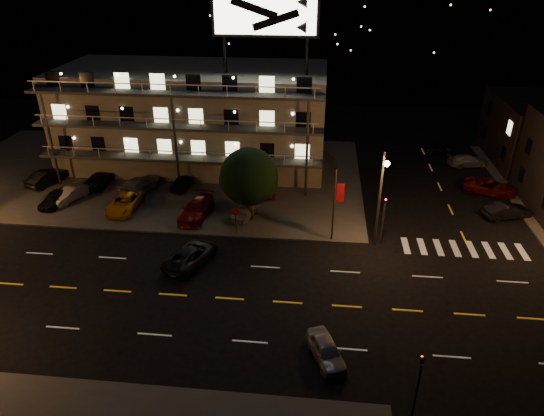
# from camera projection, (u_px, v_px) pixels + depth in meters

# --- Properties ---
(ground) EXTENTS (140.00, 140.00, 0.00)m
(ground) POSITION_uv_depth(u_px,v_px,m) (258.00, 300.00, 33.10)
(ground) COLOR black
(ground) RESTS_ON ground
(curb_nw) EXTENTS (44.00, 24.00, 0.15)m
(curb_nw) POSITION_uv_depth(u_px,v_px,m) (153.00, 174.00, 51.95)
(curb_nw) COLOR #3B3B38
(curb_nw) RESTS_ON ground
(motel) EXTENTS (28.00, 13.80, 18.10)m
(motel) POSITION_uv_depth(u_px,v_px,m) (195.00, 116.00, 52.54)
(motel) COLOR gray
(motel) RESTS_ON ground
(hill_backdrop) EXTENTS (120.00, 25.00, 24.00)m
(hill_backdrop) POSITION_uv_depth(u_px,v_px,m) (274.00, 11.00, 88.77)
(hill_backdrop) COLOR black
(hill_backdrop) RESTS_ON ground
(streetlight_nc) EXTENTS (0.44, 1.92, 8.00)m
(streetlight_nc) POSITION_uv_depth(u_px,v_px,m) (381.00, 191.00, 36.99)
(streetlight_nc) COLOR #2D2D30
(streetlight_nc) RESTS_ON ground
(signal_nw) EXTENTS (0.20, 0.27, 4.60)m
(signal_nw) POSITION_uv_depth(u_px,v_px,m) (384.00, 215.00, 38.55)
(signal_nw) COLOR #2D2D30
(signal_nw) RESTS_ON ground
(signal_sw) EXTENTS (0.20, 0.27, 4.60)m
(signal_sw) POSITION_uv_depth(u_px,v_px,m) (418.00, 381.00, 23.60)
(signal_sw) COLOR #2D2D30
(signal_sw) RESTS_ON ground
(banner_north) EXTENTS (0.83, 0.16, 6.40)m
(banner_north) POSITION_uv_depth(u_px,v_px,m) (335.00, 204.00, 38.42)
(banner_north) COLOR #2D2D30
(banner_north) RESTS_ON ground
(stop_sign) EXTENTS (0.91, 0.11, 2.61)m
(stop_sign) POSITION_uv_depth(u_px,v_px,m) (236.00, 216.00, 40.12)
(stop_sign) COLOR #2D2D30
(stop_sign) RESTS_ON ground
(tree) EXTENTS (5.20, 5.01, 6.55)m
(tree) POSITION_uv_depth(u_px,v_px,m) (249.00, 178.00, 41.27)
(tree) COLOR black
(tree) RESTS_ON curb_nw
(lot_car_0) EXTENTS (1.92, 3.93, 1.29)m
(lot_car_0) POSITION_uv_depth(u_px,v_px,m) (55.00, 198.00, 45.11)
(lot_car_0) COLOR black
(lot_car_0) RESTS_ON curb_nw
(lot_car_1) EXTENTS (2.77, 4.15, 1.29)m
(lot_car_1) POSITION_uv_depth(u_px,v_px,m) (70.00, 194.00, 45.90)
(lot_car_1) COLOR gray
(lot_car_1) RESTS_ON curb_nw
(lot_car_2) EXTENTS (2.35, 4.99, 1.38)m
(lot_car_2) POSITION_uv_depth(u_px,v_px,m) (125.00, 202.00, 44.27)
(lot_car_2) COLOR orange
(lot_car_2) RESTS_ON curb_nw
(lot_car_3) EXTENTS (2.69, 5.38, 1.50)m
(lot_car_3) POSITION_uv_depth(u_px,v_px,m) (197.00, 209.00, 43.04)
(lot_car_3) COLOR maroon
(lot_car_3) RESTS_ON curb_nw
(lot_car_4) EXTENTS (2.49, 4.07, 1.29)m
(lot_car_4) POSITION_uv_depth(u_px,v_px,m) (245.00, 211.00, 42.95)
(lot_car_4) COLOR gray
(lot_car_4) RESTS_ON curb_nw
(lot_car_5) EXTENTS (2.91, 4.76, 1.48)m
(lot_car_5) POSITION_uv_depth(u_px,v_px,m) (47.00, 177.00, 49.18)
(lot_car_5) COLOR black
(lot_car_5) RESTS_ON curb_nw
(lot_car_6) EXTENTS (2.11, 4.45, 1.23)m
(lot_car_6) POSITION_uv_depth(u_px,v_px,m) (98.00, 180.00, 48.83)
(lot_car_6) COLOR black
(lot_car_6) RESTS_ON curb_nw
(lot_car_7) EXTENTS (3.63, 5.45, 1.47)m
(lot_car_7) POSITION_uv_depth(u_px,v_px,m) (140.00, 184.00, 47.61)
(lot_car_7) COLOR gray
(lot_car_7) RESTS_ON curb_nw
(lot_car_8) EXTENTS (1.86, 3.85, 1.27)m
(lot_car_8) POSITION_uv_depth(u_px,v_px,m) (183.00, 182.00, 48.40)
(lot_car_8) COLOR black
(lot_car_8) RESTS_ON curb_nw
(lot_car_9) EXTENTS (1.95, 4.38, 1.40)m
(lot_car_9) POSITION_uv_depth(u_px,v_px,m) (268.00, 186.00, 47.34)
(lot_car_9) COLOR maroon
(lot_car_9) RESTS_ON curb_nw
(side_car_0) EXTENTS (4.44, 2.61, 1.38)m
(side_car_0) POSITION_uv_depth(u_px,v_px,m) (507.00, 211.00, 43.16)
(side_car_0) COLOR black
(side_car_0) RESTS_ON ground
(side_car_1) EXTENTS (5.48, 3.92, 1.39)m
(side_car_1) POSITION_uv_depth(u_px,v_px,m) (490.00, 187.00, 47.57)
(side_car_1) COLOR maroon
(side_car_1) RESTS_ON ground
(side_car_2) EXTENTS (4.71, 2.79, 1.28)m
(side_car_2) POSITION_uv_depth(u_px,v_px,m) (468.00, 160.00, 53.74)
(side_car_2) COLOR gray
(side_car_2) RESTS_ON ground
(side_car_3) EXTENTS (3.80, 2.05, 1.23)m
(side_car_3) POSITION_uv_depth(u_px,v_px,m) (439.00, 148.00, 57.32)
(side_car_3) COLOR black
(side_car_3) RESTS_ON ground
(road_car_east) EXTENTS (2.70, 3.96, 1.25)m
(road_car_east) POSITION_uv_depth(u_px,v_px,m) (326.00, 350.00, 28.09)
(road_car_east) COLOR gray
(road_car_east) RESTS_ON ground
(road_car_west) EXTENTS (3.92, 5.51, 1.40)m
(road_car_west) POSITION_uv_depth(u_px,v_px,m) (191.00, 255.00, 36.77)
(road_car_west) COLOR black
(road_car_west) RESTS_ON ground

